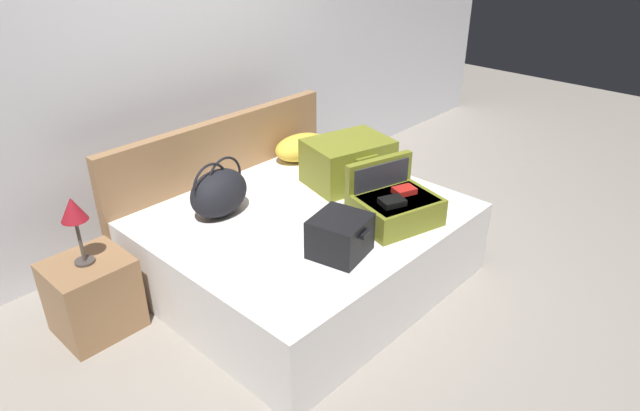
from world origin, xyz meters
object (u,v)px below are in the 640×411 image
object	(u,v)px
hard_case_medium	(394,205)
hard_case_small	(340,236)
duffel_bag	(219,192)
bed	(307,247)
nightstand	(93,296)
hard_case_large	(348,161)
pillow_near_headboard	(302,147)
table_lamp	(74,213)

from	to	relation	value
hard_case_medium	hard_case_small	distance (m)	0.51
hard_case_medium	duffel_bag	bearing A→B (deg)	144.31
bed	hard_case_medium	xyz separation A→B (m)	(0.30, -0.46, 0.36)
nightstand	hard_case_large	bearing A→B (deg)	-14.40
hard_case_medium	duffel_bag	size ratio (longest dim) A/B	1.31
hard_case_large	hard_case_medium	xyz separation A→B (m)	(-0.23, -0.57, -0.05)
hard_case_large	nightstand	world-z (taller)	hard_case_large
bed	pillow_near_headboard	world-z (taller)	pillow_near_headboard
bed	duffel_bag	xyz separation A→B (m)	(-0.38, 0.39, 0.40)
hard_case_large	hard_case_medium	size ratio (longest dim) A/B	1.13
bed	hard_case_medium	size ratio (longest dim) A/B	3.25
hard_case_small	nightstand	xyz separation A→B (m)	(-1.00, 1.02, -0.38)
bed	hard_case_medium	world-z (taller)	hard_case_medium
nightstand	duffel_bag	bearing A→B (deg)	-11.14
hard_case_large	table_lamp	world-z (taller)	table_lamp
bed	nightstand	world-z (taller)	bed
hard_case_small	duffel_bag	distance (m)	0.87
hard_case_small	nightstand	size ratio (longest dim) A/B	0.76
nightstand	hard_case_medium	bearing A→B (deg)	-33.93
duffel_bag	nightstand	world-z (taller)	duffel_bag
table_lamp	hard_case_medium	bearing A→B (deg)	-33.93
hard_case_medium	nightstand	bearing A→B (deg)	161.86
table_lamp	hard_case_large	bearing A→B (deg)	-14.40
bed	hard_case_small	distance (m)	0.62
bed	duffel_bag	bearing A→B (deg)	133.94
bed	table_lamp	distance (m)	1.43
pillow_near_headboard	nightstand	bearing A→B (deg)	-177.47
hard_case_small	hard_case_large	bearing A→B (deg)	25.87
hard_case_large	hard_case_small	bearing A→B (deg)	-127.14
hard_case_large	duffel_bag	distance (m)	0.95
hard_case_large	hard_case_medium	world-z (taller)	hard_case_medium
bed	hard_case_small	world-z (taller)	hard_case_small
hard_case_small	duffel_bag	size ratio (longest dim) A/B	0.81
pillow_near_headboard	table_lamp	size ratio (longest dim) A/B	1.10
hard_case_small	pillow_near_headboard	size ratio (longest dim) A/B	0.79
pillow_near_headboard	table_lamp	xyz separation A→B (m)	(-1.81, -0.08, 0.18)
bed	hard_case_small	size ratio (longest dim) A/B	5.26
bed	pillow_near_headboard	bearing A→B (deg)	46.51
nightstand	table_lamp	distance (m)	0.54
duffel_bag	pillow_near_headboard	xyz separation A→B (m)	(0.98, 0.24, -0.05)
hard_case_medium	nightstand	xyz separation A→B (m)	(-1.51, 1.01, -0.38)
hard_case_small	hard_case_medium	bearing A→B (deg)	-11.78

